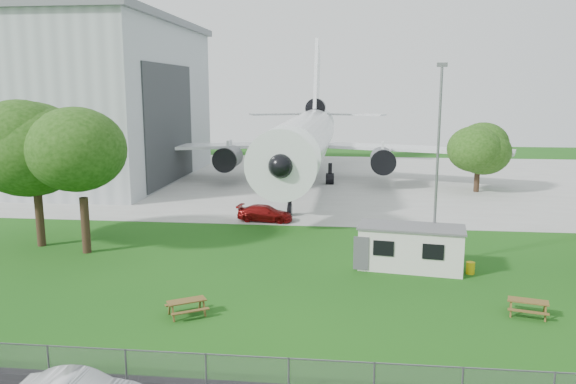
# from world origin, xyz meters

# --- Properties ---
(ground) EXTENTS (160.00, 160.00, 0.00)m
(ground) POSITION_xyz_m (0.00, 0.00, 0.00)
(ground) COLOR #225E16
(concrete_apron) EXTENTS (120.00, 46.00, 0.03)m
(concrete_apron) POSITION_xyz_m (0.00, 38.00, 0.01)
(concrete_apron) COLOR #B7B7B2
(concrete_apron) RESTS_ON ground
(hangar) EXTENTS (43.00, 31.00, 18.55)m
(hangar) POSITION_xyz_m (-37.97, 36.00, 9.41)
(hangar) COLOR #B2B7BC
(hangar) RESTS_ON ground
(airliner) EXTENTS (46.36, 47.73, 17.69)m
(airliner) POSITION_xyz_m (-2.00, 35.86, 5.27)
(airliner) COLOR white
(airliner) RESTS_ON ground
(site_cabin) EXTENTS (6.92, 3.59, 2.62)m
(site_cabin) POSITION_xyz_m (6.74, 5.17, 1.31)
(site_cabin) COLOR silver
(site_cabin) RESTS_ON ground
(picnic_west) EXTENTS (2.32, 2.23, 0.76)m
(picnic_west) POSITION_xyz_m (-4.57, -3.22, 0.00)
(picnic_west) COLOR brown
(picnic_west) RESTS_ON ground
(picnic_east) EXTENTS (2.11, 1.90, 0.76)m
(picnic_east) POSITION_xyz_m (11.56, -1.45, 0.00)
(picnic_east) COLOR brown
(picnic_east) RESTS_ON ground
(lamp_mast) EXTENTS (0.16, 0.16, 12.00)m
(lamp_mast) POSITION_xyz_m (8.20, 6.20, 6.00)
(lamp_mast) COLOR slate
(lamp_mast) RESTS_ON ground
(tree_west_big) EXTENTS (8.20, 8.20, 10.94)m
(tree_west_big) POSITION_xyz_m (-17.97, 7.43, 6.83)
(tree_west_big) COLOR #382619
(tree_west_big) RESTS_ON ground
(tree_west_small) EXTENTS (6.75, 6.75, 9.75)m
(tree_west_small) POSITION_xyz_m (-14.11, 6.20, 6.36)
(tree_west_small) COLOR #382619
(tree_west_small) RESTS_ON ground
(tree_far_apron) EXTENTS (6.87, 6.87, 7.84)m
(tree_far_apron) POSITION_xyz_m (16.19, 31.71, 4.40)
(tree_far_apron) COLOR #382619
(tree_far_apron) RESTS_ON ground
(car_apron_van) EXTENTS (4.66, 2.27, 1.31)m
(car_apron_van) POSITION_xyz_m (-3.77, 16.25, 0.65)
(car_apron_van) COLOR maroon
(car_apron_van) RESTS_ON ground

